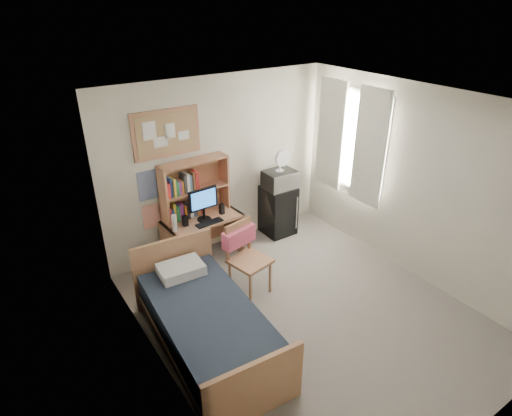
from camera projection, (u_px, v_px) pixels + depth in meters
floor at (307, 314)px, 5.33m from camera, size 3.60×4.20×0.02m
ceiling at (321, 104)px, 4.15m from camera, size 3.60×4.20×0.02m
wall_back at (219, 165)px, 6.29m from camera, size 3.60×0.04×2.60m
wall_front at (498, 334)px, 3.18m from camera, size 3.60×0.04×2.60m
wall_left at (160, 275)px, 3.84m from camera, size 0.04×4.20×2.60m
wall_right at (417, 185)px, 5.64m from camera, size 0.04×4.20×2.60m
window_unit at (351, 141)px, 6.36m from camera, size 0.10×1.40×1.70m
curtain_left at (370, 148)px, 6.05m from camera, size 0.04×0.55×1.70m
curtain_right at (331, 134)px, 6.65m from camera, size 0.04×0.55×1.70m
bulletin_board at (166, 133)px, 5.61m from camera, size 0.94×0.03×0.64m
poster_wave at (149, 185)px, 5.76m from camera, size 0.30×0.01×0.42m
poster_japan at (153, 216)px, 5.97m from camera, size 0.28×0.01×0.36m
desk at (203, 239)px, 6.26m from camera, size 1.13×0.61×0.69m
desk_chair at (250, 260)px, 5.48m from camera, size 0.60×0.60×1.00m
mini_fridge at (278, 210)px, 6.96m from camera, size 0.48×0.48×0.81m
bed at (208, 329)px, 4.69m from camera, size 1.13×2.05×0.55m
hutch at (195, 188)px, 6.03m from camera, size 1.02×0.31×0.83m
monitor at (203, 205)px, 5.96m from camera, size 0.44×0.06×0.47m
keyboard at (209, 223)px, 5.96m from camera, size 0.40×0.15×0.02m
speaker_left at (185, 221)px, 5.87m from camera, size 0.07×0.07×0.16m
speaker_right at (222, 209)px, 6.19m from camera, size 0.07×0.07×0.15m
water_bottle at (174, 223)px, 5.72m from camera, size 0.07×0.07×0.24m
hoodie at (239, 236)px, 5.48m from camera, size 0.50×0.24×0.23m
microwave at (280, 179)px, 6.70m from camera, size 0.49×0.37×0.28m
desk_fan at (280, 161)px, 6.56m from camera, size 0.26×0.26×0.33m
pillow at (181, 269)px, 5.12m from camera, size 0.55×0.40×0.13m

